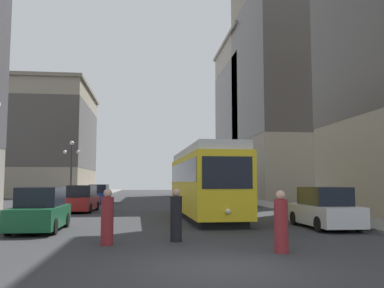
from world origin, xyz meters
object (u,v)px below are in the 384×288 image
Objects in this scene: pedestrian_crossing_near at (281,224)px; pedestrian_crossing_far at (176,217)px; parked_car_left_mid at (40,211)px; pedestrian_on_sidewalk at (107,219)px; parked_car_right_far at (324,209)px; streetcar at (204,181)px; lamp_post_left_far at (71,163)px; transit_bus at (221,183)px; parked_car_left_far at (99,195)px; parked_car_left_near at (82,199)px.

pedestrian_crossing_near is 0.99× the size of pedestrian_crossing_far.
parked_car_left_mid is 2.44× the size of pedestrian_on_sidewalk.
pedestrian_crossing_far is (-6.86, -3.34, -0.00)m from parked_car_right_far.
streetcar is at bearing -51.22° from parked_car_right_far.
lamp_post_left_far reaches higher than parked_car_right_far.
streetcar is 9.48m from parked_car_left_mid.
transit_bus is at bearing -159.84° from pedestrian_on_sidewalk.
parked_car_right_far is 0.99× the size of parked_car_left_far.
parked_car_right_far is at bearing -52.46° from streetcar.
pedestrian_on_sidewalk is at bearing -54.14° from parked_car_left_mid.
parked_car_left_mid is 2.47× the size of pedestrian_crossing_near.
pedestrian_on_sidewalk is at bearing -109.61° from transit_bus.
lamp_post_left_far is (-9.62, 12.56, 1.61)m from streetcar.
pedestrian_crossing_near is (-3.24, -26.69, -1.11)m from transit_bus.
parked_car_right_far is at bearing -41.16° from parked_car_left_near.
lamp_post_left_far is (-1.90, 17.92, 2.87)m from parked_car_left_mid.
transit_bus is 6.54× the size of pedestrian_crossing_near.
parked_car_right_far is (12.30, -0.32, 0.00)m from parked_car_left_mid.
transit_bus reaches higher than parked_car_left_near.
lamp_post_left_far reaches higher than parked_car_left_mid.
pedestrian_crossing_far is (-2.85, 2.64, 0.00)m from pedestrian_crossing_near.
parked_car_left_far is 2.51× the size of pedestrian_on_sidewalk.
pedestrian_crossing_far is (-2.28, -9.03, -1.26)m from streetcar.
parked_car_left_near is 0.93× the size of lamp_post_left_far.
pedestrian_crossing_near is at bearing 56.18° from parked_car_right_far.
pedestrian_crossing_far reaches higher than pedestrian_crossing_near.
pedestrian_on_sidewalk is (-9.16, -3.90, 0.00)m from parked_car_right_far.
parked_car_left_near is 15.88m from pedestrian_on_sidewalk.
pedestrian_on_sidewalk reaches higher than pedestrian_crossing_far.
parked_car_left_mid is 0.98× the size of parked_car_right_far.
pedestrian_on_sidewalk is (3.14, -4.22, 0.00)m from parked_car_left_mid.
pedestrian_crossing_far is at bearing 142.53° from pedestrian_on_sidewalk.
transit_bus reaches higher than pedestrian_crossing_far.
pedestrian_crossing_near is 5.56m from pedestrian_on_sidewalk.
pedestrian_crossing_near is at bearing -38.07° from parked_car_left_mid.
pedestrian_crossing_far is at bearing -105.47° from streetcar.
transit_bus is 2.18× the size of lamp_post_left_far.
pedestrian_crossing_far is (5.43, -25.90, -0.00)m from parked_car_left_far.
lamp_post_left_far is (-7.33, 21.59, 2.87)m from pedestrian_crossing_far.
parked_car_left_mid is 18.25m from lamp_post_left_far.
lamp_post_left_far is at bearing 95.27° from parked_car_left_mid.
parked_car_right_far reaches higher than pedestrian_crossing_far.
transit_bus is at bearing 49.84° from pedestrian_crossing_far.
parked_car_right_far is 2.50× the size of pedestrian_crossing_far.
parked_car_left_far is at bearing 75.91° from pedestrian_crossing_far.
parked_car_left_near is 7.42m from lamp_post_left_far.
parked_car_left_far reaches higher than pedestrian_crossing_far.
lamp_post_left_far reaches higher than pedestrian_crossing_far.
parked_car_right_far is at bearing -2.29° from parked_car_left_mid.
pedestrian_crossing_near is 26.45m from lamp_post_left_far.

